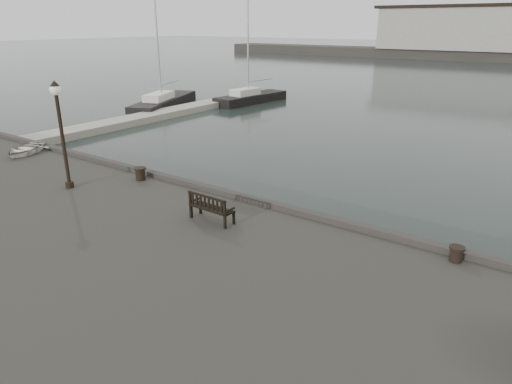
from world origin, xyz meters
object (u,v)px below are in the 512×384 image
bench (212,213)px  dinghy (25,149)px  yacht_d (251,100)px  lamp_post (60,121)px  yacht_b (164,104)px  bollard_right (456,254)px  bollard_left (140,174)px

bench → dinghy: 11.80m
dinghy → yacht_d: 25.83m
lamp_post → yacht_d: (-11.20, 26.71, -3.75)m
yacht_b → yacht_d: 8.18m
bollard_right → yacht_b: yacht_b is taller
bollard_left → yacht_d: (-12.63, 24.66, -1.56)m
dinghy → bollard_right: bearing=-23.6°
bench → bollard_right: (6.55, 1.60, -0.07)m
bollard_left → bench: bearing=-16.3°
dinghy → lamp_post: bearing=-41.1°
bench → lamp_post: lamp_post is taller
bench → bollard_left: (-4.68, 1.37, -0.03)m
dinghy → yacht_b: size_ratio=0.17×
bench → yacht_b: yacht_b is taller
dinghy → yacht_b: bearing=93.4°
bollard_right → bench: bearing=-166.2°
bollard_left → bollard_right: bearing=1.2°
bollard_left → yacht_b: yacht_b is taller
bollard_right → yacht_b: 33.99m
yacht_d → bench: bearing=-50.0°
yacht_b → yacht_d: (4.98, 6.49, -0.01)m
bollard_left → dinghy: (-7.09, -0.52, -0.01)m
lamp_post → dinghy: size_ratio=1.68×
lamp_post → yacht_b: (-16.18, 20.22, -3.74)m
bollard_left → dinghy: bearing=-175.8°
lamp_post → yacht_d: size_ratio=0.36×
bollard_right → yacht_d: size_ratio=0.04×
bollard_left → lamp_post: lamp_post is taller
yacht_b → lamp_post: bearing=-73.8°
bench → bollard_left: bench is taller
bollard_right → yacht_b: bearing=148.1°
bollard_left → yacht_d: yacht_d is taller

